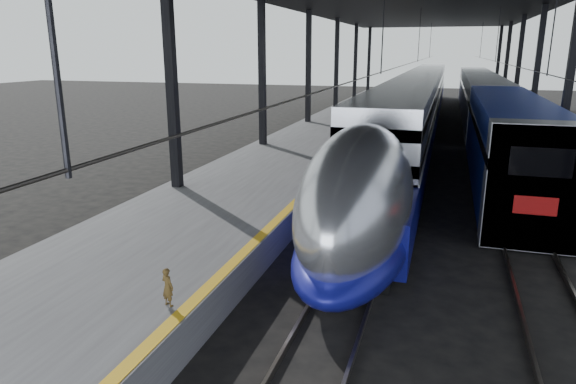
% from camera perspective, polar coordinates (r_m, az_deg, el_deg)
% --- Properties ---
extents(ground, '(160.00, 160.00, 0.00)m').
position_cam_1_polar(ground, '(14.57, -1.23, -9.72)').
color(ground, black).
rests_on(ground, ground).
extents(platform, '(6.00, 80.00, 1.00)m').
position_cam_1_polar(platform, '(33.89, 3.79, 5.75)').
color(platform, '#4C4C4F').
rests_on(platform, ground).
extents(yellow_strip, '(0.30, 80.00, 0.01)m').
position_cam_1_polar(yellow_strip, '(33.28, 8.53, 6.32)').
color(yellow_strip, gold).
rests_on(yellow_strip, platform).
extents(rails, '(6.52, 80.00, 0.16)m').
position_cam_1_polar(rails, '(33.08, 17.41, 4.10)').
color(rails, slate).
rests_on(rails, ground).
extents(tgv_train, '(3.06, 65.20, 4.39)m').
position_cam_1_polar(tgv_train, '(41.50, 14.21, 9.27)').
color(tgv_train, silver).
rests_on(tgv_train, ground).
extents(second_train, '(2.97, 56.05, 4.10)m').
position_cam_1_polar(second_train, '(44.17, 20.98, 9.11)').
color(second_train, navy).
rests_on(second_train, ground).
extents(child, '(0.36, 0.30, 0.85)m').
position_cam_1_polar(child, '(11.19, -13.23, -10.23)').
color(child, '#4C3919').
rests_on(child, platform).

